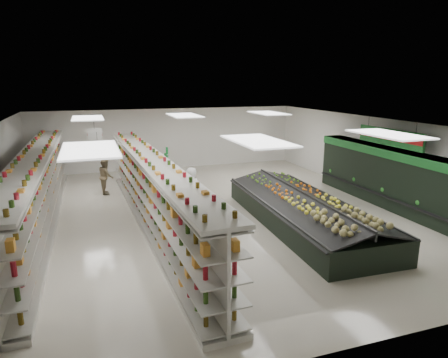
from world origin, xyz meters
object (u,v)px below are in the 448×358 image
object	(u,v)px
soda_endcap	(157,166)
shopper_background	(106,176)
produce_island	(303,210)
gondola_center	(154,196)
shopper_main	(191,196)
gondola_left	(38,194)

from	to	relation	value
soda_endcap	shopper_background	distance (m)	2.71
produce_island	shopper_background	world-z (taller)	shopper_background
produce_island	shopper_background	size ratio (longest dim) A/B	4.99
gondola_center	produce_island	distance (m)	4.89
produce_island	soda_endcap	bearing A→B (deg)	116.10
soda_endcap	shopper_main	bearing A→B (deg)	-89.20
produce_island	shopper_main	distance (m)	3.73
produce_island	soda_endcap	world-z (taller)	soda_endcap
gondola_left	gondola_center	xyz separation A→B (m)	(3.54, -1.36, -0.04)
produce_island	soda_endcap	size ratio (longest dim) A/B	4.95
produce_island	shopper_main	xyz separation A→B (m)	(-3.48, 1.25, 0.45)
shopper_main	gondola_left	bearing A→B (deg)	-37.95
gondola_center	shopper_background	size ratio (longest dim) A/B	8.63
gondola_left	shopper_background	bearing A→B (deg)	55.25
gondola_center	shopper_main	bearing A→B (deg)	-8.66
gondola_left	soda_endcap	world-z (taller)	gondola_left
shopper_main	shopper_background	world-z (taller)	shopper_main
gondola_center	shopper_main	distance (m)	1.19
gondola_left	produce_island	distance (m)	8.67
shopper_main	soda_endcap	bearing A→B (deg)	-109.64
gondola_left	soda_endcap	bearing A→B (deg)	44.63
gondola_left	shopper_background	world-z (taller)	gondola_left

